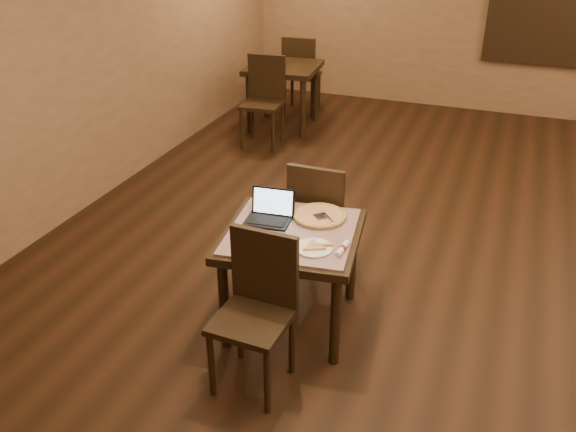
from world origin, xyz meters
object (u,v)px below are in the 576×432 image
at_px(chair_main_far, 319,215).
at_px(chair_main_near, 258,302).
at_px(other_table_b, 283,76).
at_px(laptop, 270,212).
at_px(other_table_b_chair_near, 264,96).
at_px(pizza_pan, 320,217).
at_px(other_table_b_chair_far, 300,71).
at_px(tiled_table, 292,243).

bearing_deg(chair_main_far, chair_main_near, 90.19).
distance_m(chair_main_near, other_table_b, 4.80).
relative_size(chair_main_far, other_table_b, 1.06).
xyz_separation_m(chair_main_near, laptop, (-0.20, 0.71, 0.24)).
bearing_deg(other_table_b_chair_near, laptop, -71.47).
relative_size(chair_main_far, pizza_pan, 2.58).
distance_m(laptop, other_table_b, 4.07).
bearing_deg(laptop, other_table_b_chair_near, 107.72).
bearing_deg(other_table_b_chair_far, other_table_b, 84.10).
relative_size(tiled_table, other_table_b, 1.06).
xyz_separation_m(tiled_table, other_table_b_chair_near, (-1.60, 3.29, -0.05)).
relative_size(chair_main_far, other_table_b_chair_far, 0.95).
relative_size(chair_main_near, chair_main_far, 1.00).
distance_m(tiled_table, other_table_b_chair_near, 3.66).
height_order(laptop, other_table_b_chair_near, other_table_b_chair_near).
bearing_deg(tiled_table, chair_main_near, -97.16).
distance_m(tiled_table, chair_main_far, 0.62).
height_order(other_table_b, other_table_b_chair_far, other_table_b_chair_far).
distance_m(tiled_table, chair_main_near, 0.62).
relative_size(pizza_pan, other_table_b, 0.41).
relative_size(tiled_table, chair_main_far, 1.01).
bearing_deg(other_table_b_chair_far, tiled_table, 104.02).
xyz_separation_m(chair_main_near, chair_main_far, (-0.00, 1.22, 0.00)).
distance_m(pizza_pan, other_table_b_chair_near, 3.50).
bearing_deg(other_table_b_chair_near, tiled_table, -69.23).
distance_m(chair_main_near, other_table_b_chair_far, 5.40).
bearing_deg(other_table_b, laptop, -75.15).
bearing_deg(pizza_pan, other_table_b_chair_near, 119.39).
height_order(chair_main_far, pizza_pan, chair_main_far).
bearing_deg(chair_main_near, pizza_pan, 84.49).
relative_size(laptop, other_table_b_chair_near, 0.31).
bearing_deg(pizza_pan, chair_main_far, 107.97).
relative_size(chair_main_near, pizza_pan, 2.57).
distance_m(tiled_table, other_table_b, 4.23).
xyz_separation_m(chair_main_near, other_table_b_chair_near, (-1.60, 3.90, 0.03)).
xyz_separation_m(chair_main_far, pizza_pan, (0.12, -0.37, 0.19)).
bearing_deg(laptop, chair_main_near, -79.93).
height_order(chair_main_near, chair_main_far, chair_main_far).
relative_size(chair_main_near, other_table_b_chair_far, 0.94).
distance_m(chair_main_far, other_table_b, 3.67).
xyz_separation_m(other_table_b_chair_near, other_table_b_chair_far, (0.02, 1.26, 0.00)).
bearing_deg(chair_main_near, other_table_b_chair_near, 114.61).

